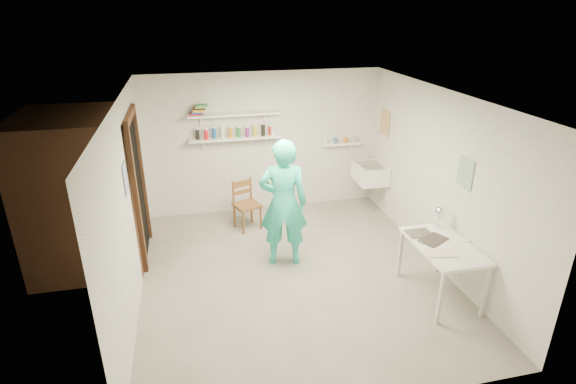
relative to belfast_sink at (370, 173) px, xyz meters
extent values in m
cube|color=slate|center=(-1.75, -1.70, -0.71)|extent=(4.00, 4.50, 0.02)
cube|color=silver|center=(-1.75, -1.70, 1.71)|extent=(4.00, 4.50, 0.02)
cube|color=silver|center=(-1.75, 0.56, 0.50)|extent=(4.00, 0.02, 2.40)
cube|color=silver|center=(-1.75, -3.96, 0.50)|extent=(4.00, 0.02, 2.40)
cube|color=silver|center=(-3.76, -1.70, 0.50)|extent=(0.02, 4.50, 2.40)
cube|color=silver|center=(0.26, -1.70, 0.50)|extent=(0.02, 4.50, 2.40)
cube|color=black|center=(-3.74, -0.65, 0.30)|extent=(0.02, 0.90, 2.00)
cube|color=brown|center=(-4.45, -0.65, 0.35)|extent=(1.40, 1.50, 2.10)
cube|color=brown|center=(-3.72, -0.65, 1.35)|extent=(0.06, 1.05, 0.10)
cube|color=brown|center=(-3.72, -1.15, 0.30)|extent=(0.06, 0.10, 2.00)
cube|color=brown|center=(-3.72, -0.15, 0.30)|extent=(0.06, 0.10, 2.00)
cube|color=white|center=(-2.25, 0.43, 0.65)|extent=(1.50, 0.22, 0.03)
cube|color=white|center=(-2.25, 0.43, 1.05)|extent=(1.50, 0.22, 0.03)
cube|color=white|center=(-0.40, 0.47, 0.42)|extent=(0.70, 0.14, 0.03)
cube|color=#334C7F|center=(-3.74, -1.65, 0.85)|extent=(0.01, 0.28, 0.36)
cube|color=#995933|center=(0.24, 0.10, 0.85)|extent=(0.01, 0.34, 0.42)
cube|color=#3F724C|center=(0.24, -2.25, 0.80)|extent=(0.01, 0.30, 0.38)
cube|color=white|center=(0.00, 0.00, 0.00)|extent=(0.48, 0.60, 0.30)
imported|color=#28CAAD|center=(-1.82, -1.33, 0.20)|extent=(0.73, 0.54, 1.80)
cylinder|color=#F9EBAA|center=(-1.86, -1.11, 0.50)|extent=(0.33, 0.09, 0.32)
cube|color=brown|center=(-2.17, -0.20, -0.29)|extent=(0.48, 0.47, 0.81)
cube|color=silver|center=(-0.11, -2.55, -0.34)|extent=(0.65, 1.09, 0.72)
sphere|color=white|center=(0.07, -2.11, 0.24)|extent=(0.14, 0.14, 0.14)
cylinder|color=black|center=(-2.88, 0.43, 0.75)|extent=(0.06, 0.06, 0.17)
cylinder|color=red|center=(-2.74, 0.43, 0.75)|extent=(0.06, 0.06, 0.17)
cylinder|color=blue|center=(-2.60, 0.43, 0.75)|extent=(0.06, 0.06, 0.17)
cylinder|color=white|center=(-2.46, 0.43, 0.75)|extent=(0.06, 0.06, 0.17)
cylinder|color=orange|center=(-2.32, 0.43, 0.75)|extent=(0.06, 0.06, 0.17)
cylinder|color=#268C3F|center=(-2.18, 0.43, 0.75)|extent=(0.06, 0.06, 0.17)
cylinder|color=#8C268C|center=(-2.04, 0.43, 0.75)|extent=(0.06, 0.06, 0.17)
cylinder|color=gold|center=(-1.90, 0.43, 0.75)|extent=(0.06, 0.06, 0.17)
cylinder|color=black|center=(-1.76, 0.43, 0.75)|extent=(0.06, 0.06, 0.17)
cylinder|color=red|center=(-1.62, 0.43, 0.75)|extent=(0.06, 0.06, 0.17)
cube|color=red|center=(-2.85, 0.43, 1.08)|extent=(0.18, 0.14, 0.03)
cube|color=#1933A5|center=(-2.83, 0.43, 1.11)|extent=(0.18, 0.14, 0.03)
cube|color=orange|center=(-2.81, 0.43, 1.14)|extent=(0.18, 0.14, 0.03)
cube|color=black|center=(-2.79, 0.43, 1.16)|extent=(0.18, 0.14, 0.03)
cube|color=yellow|center=(-2.77, 0.43, 1.19)|extent=(0.18, 0.14, 0.03)
cube|color=#338C4C|center=(-2.75, 0.43, 1.22)|extent=(0.18, 0.14, 0.03)
cylinder|color=silver|center=(-0.61, 0.47, 0.48)|extent=(0.07, 0.07, 0.09)
cylinder|color=#335999|center=(-0.47, 0.47, 0.48)|extent=(0.07, 0.07, 0.09)
cylinder|color=orange|center=(-0.33, 0.47, 0.48)|extent=(0.07, 0.07, 0.09)
cylinder|color=#999999|center=(-0.19, 0.47, 0.48)|extent=(0.07, 0.07, 0.09)
cube|color=silver|center=(-0.11, -2.55, 0.03)|extent=(0.30, 0.22, 0.00)
cube|color=#4C4742|center=(-0.11, -2.55, 0.03)|extent=(0.30, 0.22, 0.00)
cube|color=beige|center=(-0.11, -2.55, 0.03)|extent=(0.30, 0.22, 0.00)
cube|color=#383330|center=(-0.11, -2.55, 0.04)|extent=(0.30, 0.22, 0.00)
camera|label=1|loc=(-2.99, -6.74, 2.69)|focal=28.00mm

